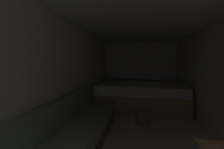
# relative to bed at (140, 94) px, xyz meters

# --- Properties ---
(ground_plane) EXTENTS (7.56, 7.56, 0.00)m
(ground_plane) POSITION_rel_bed_xyz_m (0.00, -1.89, -0.37)
(ground_plane) COLOR beige
(wall_back) EXTENTS (2.74, 0.05, 2.11)m
(wall_back) POSITION_rel_bed_xyz_m (0.00, 0.92, 0.68)
(wall_back) COLOR silver
(wall_back) RESTS_ON ground
(wall_left) EXTENTS (0.05, 5.56, 2.11)m
(wall_left) POSITION_rel_bed_xyz_m (-1.35, -1.89, 0.68)
(wall_left) COLOR silver
(wall_left) RESTS_ON ground
(ceiling_slab) EXTENTS (2.74, 5.56, 0.05)m
(ceiling_slab) POSITION_rel_bed_xyz_m (0.00, -1.89, 1.76)
(ceiling_slab) COLOR white
(ceiling_slab) RESTS_ON wall_left
(bed) EXTENTS (2.52, 1.73, 0.91)m
(bed) POSITION_rel_bed_xyz_m (0.00, 0.00, 0.00)
(bed) COLOR tan
(bed) RESTS_ON ground
(sofa_left) EXTENTS (0.70, 3.22, 0.78)m
(sofa_left) POSITION_rel_bed_xyz_m (-1.00, -2.69, -0.12)
(sofa_left) COLOR brown
(sofa_left) RESTS_ON ground
(wicker_basket) EXTENTS (0.32, 0.32, 0.25)m
(wicker_basket) POSITION_rel_bed_xyz_m (0.06, -1.36, -0.24)
(wicker_basket) COLOR olive
(wicker_basket) RESTS_ON ground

